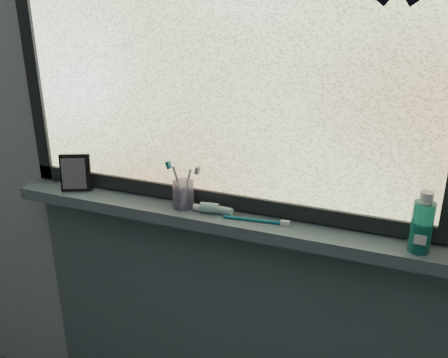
% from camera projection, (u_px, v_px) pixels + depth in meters
% --- Properties ---
extents(wall_back, '(3.00, 0.01, 2.50)m').
position_uv_depth(wall_back, '(247.00, 141.00, 1.56)').
color(wall_back, '#9EA3A8').
rests_on(wall_back, ground).
extents(windowsill, '(1.62, 0.14, 0.04)m').
position_uv_depth(windowsill, '(238.00, 222.00, 1.59)').
color(windowsill, '#485860').
rests_on(windowsill, wall_back).
extents(sill_apron, '(1.62, 0.02, 0.98)m').
position_uv_depth(sill_apron, '(242.00, 340.00, 1.83)').
color(sill_apron, '#485860').
rests_on(sill_apron, floor).
extents(window_pane, '(1.50, 0.01, 1.00)m').
position_uv_depth(window_pane, '(246.00, 50.00, 1.43)').
color(window_pane, silver).
rests_on(window_pane, wall_back).
extents(frame_bottom, '(1.60, 0.03, 0.05)m').
position_uv_depth(frame_bottom, '(243.00, 202.00, 1.61)').
color(frame_bottom, black).
rests_on(frame_bottom, windowsill).
extents(frame_left, '(0.05, 0.03, 1.10)m').
position_uv_depth(frame_left, '(30.00, 39.00, 1.69)').
color(frame_left, black).
rests_on(frame_left, wall_back).
extents(vanity_mirror, '(0.12, 0.09, 0.13)m').
position_uv_depth(vanity_mirror, '(76.00, 173.00, 1.76)').
color(vanity_mirror, black).
rests_on(vanity_mirror, windowsill).
extents(toothpaste_tube, '(0.19, 0.05, 0.03)m').
position_uv_depth(toothpaste_tube, '(215.00, 209.00, 1.60)').
color(toothpaste_tube, silver).
rests_on(toothpaste_tube, windowsill).
extents(toothbrush_cup, '(0.08, 0.08, 0.09)m').
position_uv_depth(toothbrush_cup, '(183.00, 194.00, 1.63)').
color(toothbrush_cup, '#B2A3D8').
rests_on(toothbrush_cup, windowsill).
extents(toothbrush_lying, '(0.23, 0.05, 0.02)m').
position_uv_depth(toothbrush_lying, '(252.00, 219.00, 1.55)').
color(toothbrush_lying, '#0D6378').
rests_on(toothbrush_lying, windowsill).
extents(mouthwash_bottle, '(0.07, 0.07, 0.15)m').
position_uv_depth(mouthwash_bottle, '(422.00, 222.00, 1.35)').
color(mouthwash_bottle, teal).
rests_on(mouthwash_bottle, windowsill).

